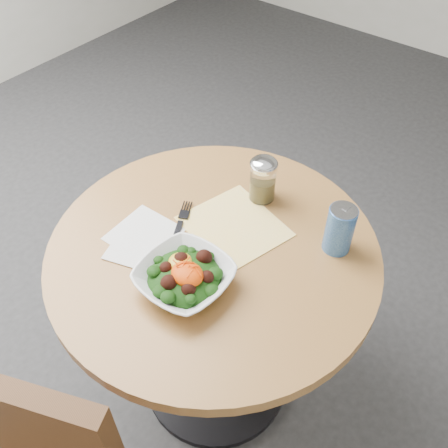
# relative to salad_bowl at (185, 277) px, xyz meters

# --- Properties ---
(ground) EXTENTS (6.00, 6.00, 0.00)m
(ground) POSITION_rel_salad_bowl_xyz_m (-0.02, 0.14, -0.78)
(ground) COLOR #2A2A2C
(ground) RESTS_ON ground
(table) EXTENTS (0.90, 0.90, 0.75)m
(table) POSITION_rel_salad_bowl_xyz_m (-0.02, 0.14, -0.23)
(table) COLOR black
(table) RESTS_ON ground
(cloth_napkin) EXTENTS (0.31, 0.30, 0.00)m
(cloth_napkin) POSITION_rel_salad_bowl_xyz_m (-0.03, 0.24, -0.03)
(cloth_napkin) COLOR #F4B10C
(cloth_napkin) RESTS_ON table
(paper_napkins) EXTENTS (0.22, 0.22, 0.00)m
(paper_napkins) POSITION_rel_salad_bowl_xyz_m (-0.19, 0.05, -0.03)
(paper_napkins) COLOR silver
(paper_napkins) RESTS_ON table
(salad_bowl) EXTENTS (0.23, 0.23, 0.09)m
(salad_bowl) POSITION_rel_salad_bowl_xyz_m (0.00, 0.00, 0.00)
(salad_bowl) COLOR silver
(salad_bowl) RESTS_ON table
(fork) EXTENTS (0.12, 0.21, 0.00)m
(fork) POSITION_rel_salad_bowl_xyz_m (-0.14, 0.14, -0.03)
(fork) COLOR black
(fork) RESTS_ON table
(spice_shaker) EXTENTS (0.08, 0.08, 0.14)m
(spice_shaker) POSITION_rel_salad_bowl_xyz_m (-0.04, 0.38, 0.04)
(spice_shaker) COLOR silver
(spice_shaker) RESTS_ON table
(beverage_can) EXTENTS (0.07, 0.07, 0.14)m
(beverage_can) POSITION_rel_salad_bowl_xyz_m (0.23, 0.35, 0.04)
(beverage_can) COLOR navy
(beverage_can) RESTS_ON table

